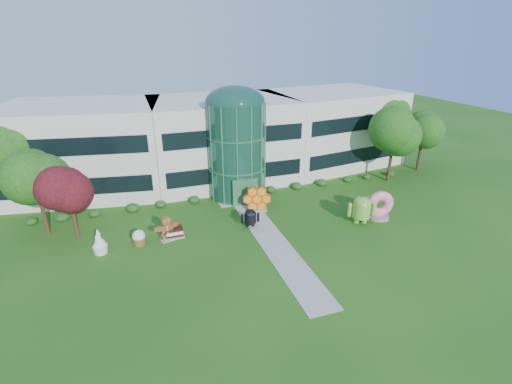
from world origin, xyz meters
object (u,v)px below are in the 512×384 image
object	(u,v)px
android_black	(250,216)
donut	(379,204)
gingerbread	(167,228)
android_green	(362,208)

from	to	relation	value
android_black	donut	size ratio (longest dim) A/B	0.72
android_black	gingerbread	world-z (taller)	gingerbread
android_black	android_green	bearing A→B (deg)	-7.48
android_black	donut	world-z (taller)	donut
gingerbread	android_green	bearing A→B (deg)	-25.47
android_black	donut	xyz separation A→B (m)	(11.96, -2.20, 0.39)
donut	gingerbread	world-z (taller)	donut
android_green	donut	world-z (taller)	android_green
android_green	gingerbread	distance (m)	17.32
android_green	donut	size ratio (longest dim) A/B	1.09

